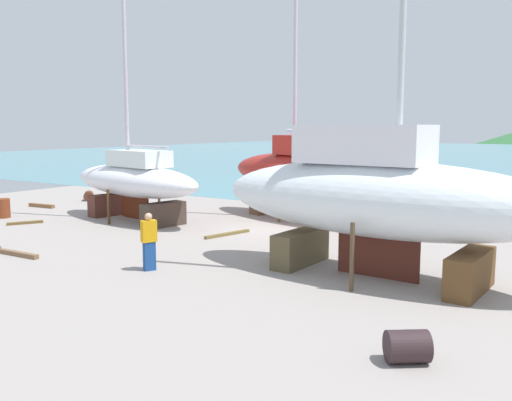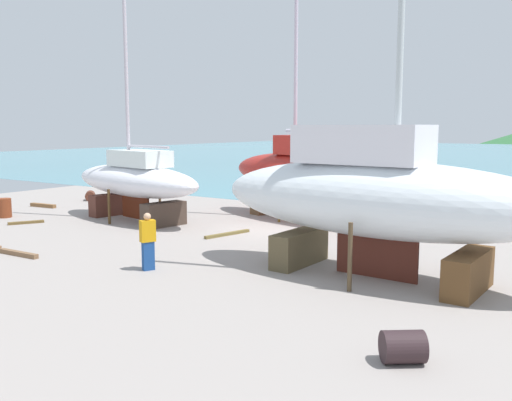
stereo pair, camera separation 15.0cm
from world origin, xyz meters
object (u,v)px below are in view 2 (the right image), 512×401
object	(u,v)px
barrel_tipped_right	(403,347)
sailboat_mid_port	(302,171)
sailboat_large_starboard	(135,180)
barrel_blue_faded	(90,196)
sailboat_far_slipway	(376,195)
barrel_rust_mid	(123,197)
worker	(148,241)
barrel_tar_black	(4,208)

from	to	relation	value
barrel_tipped_right	sailboat_mid_port	bearing A→B (deg)	125.77
sailboat_large_starboard	sailboat_mid_port	bearing A→B (deg)	-133.06
barrel_blue_faded	sailboat_large_starboard	bearing A→B (deg)	-25.30
sailboat_far_slipway	barrel_rust_mid	size ratio (longest dim) A/B	19.36
sailboat_large_starboard	barrel_tipped_right	size ratio (longest dim) A/B	18.48
worker	barrel_rust_mid	world-z (taller)	worker
sailboat_mid_port	barrel_tipped_right	size ratio (longest dim) A/B	20.85
barrel_blue_faded	barrel_tipped_right	world-z (taller)	barrel_tipped_right
barrel_blue_faded	sailboat_far_slipway	bearing A→B (deg)	-18.12
sailboat_mid_port	barrel_rust_mid	bearing A→B (deg)	20.15
sailboat_mid_port	barrel_rust_mid	world-z (taller)	sailboat_mid_port
sailboat_far_slipway	barrel_blue_faded	distance (m)	21.20
worker	barrel_rust_mid	size ratio (longest dim) A/B	1.99
sailboat_far_slipway	worker	distance (m)	6.80
sailboat_far_slipway	sailboat_mid_port	bearing A→B (deg)	133.25
sailboat_far_slipway	sailboat_large_starboard	bearing A→B (deg)	168.66
sailboat_mid_port	barrel_tar_black	size ratio (longest dim) A/B	17.50
worker	sailboat_mid_port	bearing A→B (deg)	-61.58
sailboat_mid_port	barrel_rust_mid	xyz separation A→B (m)	(-11.33, -0.47, -1.93)
sailboat_mid_port	barrel_tar_black	world-z (taller)	sailboat_mid_port
barrel_rust_mid	barrel_blue_faded	xyz separation A→B (m)	(-2.12, -0.58, -0.03)
worker	barrel_tar_black	xyz separation A→B (m)	(-12.59, 3.24, -0.45)
sailboat_mid_port	worker	world-z (taller)	sailboat_mid_port
barrel_tipped_right	barrel_blue_faded	bearing A→B (deg)	152.59
worker	barrel_rust_mid	xyz separation A→B (m)	(-12.02, 10.15, -0.60)
sailboat_large_starboard	worker	size ratio (longest dim) A/B	8.08
sailboat_mid_port	barrel_rust_mid	distance (m)	11.50
barrel_tar_black	barrel_tipped_right	bearing A→B (deg)	-14.42
worker	barrel_tar_black	world-z (taller)	worker
sailboat_mid_port	sailboat_large_starboard	size ratio (longest dim) A/B	1.13
sailboat_large_starboard	barrel_rust_mid	xyz separation A→B (m)	(-5.22, 4.05, -1.57)
barrel_rust_mid	barrel_tipped_right	distance (m)	23.99
barrel_rust_mid	barrel_tar_black	distance (m)	6.94
sailboat_far_slipway	sailboat_large_starboard	distance (m)	13.10
sailboat_large_starboard	barrel_tar_black	xyz separation A→B (m)	(-5.79, -2.86, -1.42)
worker	barrel_tar_black	size ratio (longest dim) A/B	1.92
worker	barrel_blue_faded	bearing A→B (deg)	-9.36
worker	barrel_tar_black	bearing A→B (deg)	10.30
barrel_blue_faded	barrel_rust_mid	bearing A→B (deg)	15.39
barrel_tar_black	worker	bearing A→B (deg)	-14.43
sailboat_large_starboard	barrel_blue_faded	distance (m)	8.27
sailboat_large_starboard	barrel_tipped_right	world-z (taller)	sailboat_large_starboard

